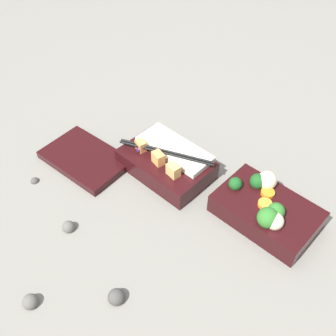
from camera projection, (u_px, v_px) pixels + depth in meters
ground_plane at (209, 191)px, 0.84m from camera, size 3.00×3.00×0.00m
bento_tray_vegetable at (266, 209)px, 0.77m from camera, size 0.20×0.13×0.08m
bento_tray_rice at (167, 162)px, 0.86m from camera, size 0.20×0.13×0.07m
bento_lid at (85, 159)px, 0.90m from camera, size 0.20×0.14×0.02m
pebble_0 at (31, 302)px, 0.66m from camera, size 0.03×0.03×0.03m
pebble_1 at (34, 180)px, 0.86m from camera, size 0.02×0.02×0.02m
pebble_2 at (69, 227)px, 0.76m from camera, size 0.03×0.03×0.03m
pebble_3 at (117, 297)px, 0.66m from camera, size 0.03×0.03×0.03m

